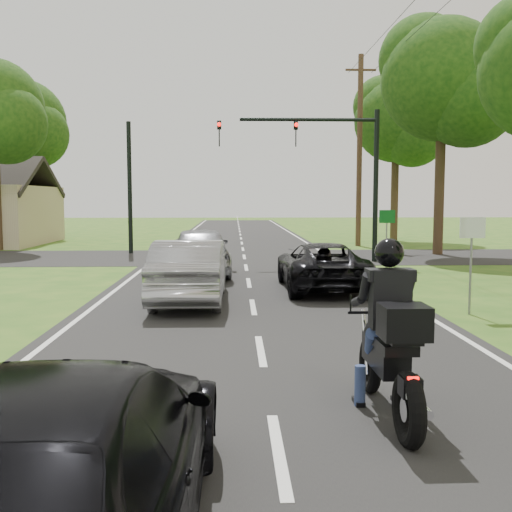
# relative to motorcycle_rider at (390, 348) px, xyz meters

# --- Properties ---
(ground) EXTENTS (140.00, 140.00, 0.00)m
(ground) POSITION_rel_motorcycle_rider_xyz_m (-1.34, 3.08, -0.83)
(ground) COLOR #2C5A19
(ground) RESTS_ON ground
(road) EXTENTS (8.00, 100.00, 0.01)m
(road) POSITION_rel_motorcycle_rider_xyz_m (-1.34, 13.08, -0.82)
(road) COLOR black
(road) RESTS_ON ground
(cross_road) EXTENTS (60.00, 7.00, 0.01)m
(cross_road) POSITION_rel_motorcycle_rider_xyz_m (-1.34, 19.08, -0.82)
(cross_road) COLOR black
(cross_road) RESTS_ON ground
(motorcycle_rider) EXTENTS (0.69, 2.44, 2.11)m
(motorcycle_rider) POSITION_rel_motorcycle_rider_xyz_m (0.00, 0.00, 0.00)
(motorcycle_rider) COLOR black
(motorcycle_rider) RESTS_ON ground
(dark_suv) EXTENTS (2.22, 4.72, 1.31)m
(dark_suv) POSITION_rel_motorcycle_rider_xyz_m (0.65, 9.77, -0.16)
(dark_suv) COLOR black
(dark_suv) RESTS_ON road
(silver_sedan) EXTENTS (1.64, 4.63, 1.52)m
(silver_sedan) POSITION_rel_motorcycle_rider_xyz_m (-2.85, 7.81, -0.06)
(silver_sedan) COLOR #A2A3A7
(silver_sedan) RESTS_ON road
(silver_suv) EXTENTS (2.30, 4.90, 1.62)m
(silver_suv) POSITION_rel_motorcycle_rider_xyz_m (-2.90, 13.00, -0.00)
(silver_suv) COLOR gray
(silver_suv) RESTS_ON road
(dark_car_behind) EXTENTS (2.06, 4.96, 1.43)m
(dark_car_behind) POSITION_rel_motorcycle_rider_xyz_m (-2.96, -2.69, -0.10)
(dark_car_behind) COLOR black
(dark_car_behind) RESTS_ON road
(traffic_signal) EXTENTS (6.38, 0.44, 6.00)m
(traffic_signal) POSITION_rel_motorcycle_rider_xyz_m (2.00, 17.08, 3.31)
(traffic_signal) COLOR black
(traffic_signal) RESTS_ON ground
(signal_pole_far) EXTENTS (0.20, 0.20, 6.00)m
(signal_pole_far) POSITION_rel_motorcycle_rider_xyz_m (-6.54, 21.08, 2.17)
(signal_pole_far) COLOR black
(signal_pole_far) RESTS_ON ground
(utility_pole_far) EXTENTS (1.60, 0.28, 10.00)m
(utility_pole_far) POSITION_rel_motorcycle_rider_xyz_m (4.86, 25.08, 4.26)
(utility_pole_far) COLOR brown
(utility_pole_far) RESTS_ON ground
(sign_white) EXTENTS (0.55, 0.07, 2.12)m
(sign_white) POSITION_rel_motorcycle_rider_xyz_m (3.36, 6.06, 0.77)
(sign_white) COLOR slate
(sign_white) RESTS_ON ground
(sign_green) EXTENTS (0.55, 0.07, 2.12)m
(sign_green) POSITION_rel_motorcycle_rider_xyz_m (3.56, 14.06, 0.77)
(sign_green) COLOR slate
(sign_green) RESTS_ON ground
(tree_row_d) EXTENTS (5.76, 5.58, 10.45)m
(tree_row_d) POSITION_rel_motorcycle_rider_xyz_m (7.76, 19.84, 6.60)
(tree_row_d) COLOR #332316
(tree_row_d) RESTS_ON ground
(tree_row_e) EXTENTS (5.28, 5.12, 9.61)m
(tree_row_e) POSITION_rel_motorcycle_rider_xyz_m (8.14, 28.86, 6.01)
(tree_row_e) COLOR #332316
(tree_row_e) RESTS_ON ground
(tree_left_far) EXTENTS (5.76, 5.58, 10.14)m
(tree_left_far) POSITION_rel_motorcycle_rider_xyz_m (-15.04, 32.84, 6.31)
(tree_left_far) COLOR #332316
(tree_left_far) RESTS_ON ground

